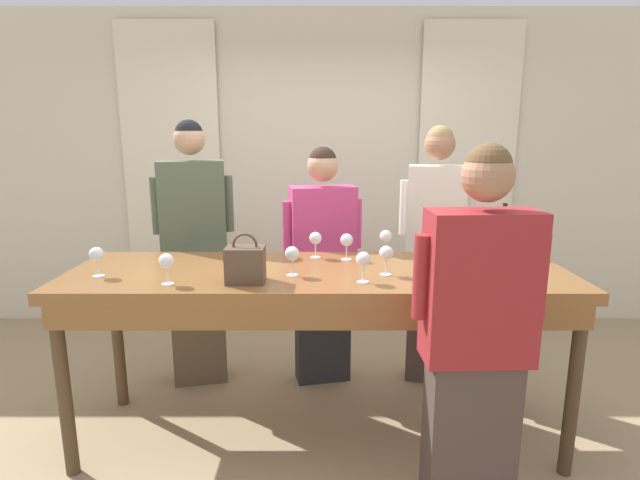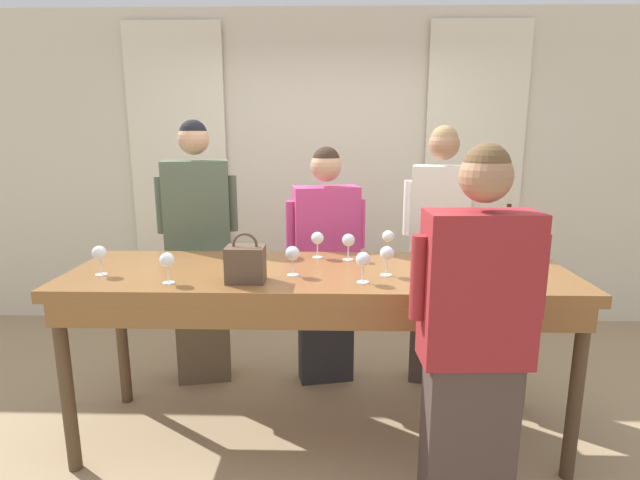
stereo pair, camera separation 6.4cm
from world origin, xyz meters
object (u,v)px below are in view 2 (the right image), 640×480
wine_glass_center_mid (99,254)px  guest_cream_sweater (438,253)px  wine_bottle (507,237)px  wine_glass_center_right (388,237)px  wine_glass_front_mid (348,241)px  wine_glass_back_mid (317,239)px  handbag (246,263)px  wine_glass_center_left (387,254)px  wine_glass_back_right (363,260)px  wine_glass_near_host (492,250)px  wine_glass_back_left (167,261)px  wine_glass_front_left (487,262)px  host_pouring (474,344)px  guest_pink_top (326,264)px  guest_olive_jacket (200,253)px  tasting_bar (320,287)px  wine_glass_front_right (293,254)px

wine_glass_center_mid → guest_cream_sweater: size_ratio=0.09×
wine_bottle → wine_glass_center_right: bearing=179.7°
wine_glass_front_mid → wine_glass_back_mid: bearing=164.2°
handbag → wine_glass_center_left: (0.73, 0.13, 0.02)m
wine_glass_back_mid → wine_glass_back_right: 0.56m
wine_bottle → wine_glass_near_host: wine_bottle is taller
handbag → wine_glass_back_left: handbag is taller
wine_glass_front_left → wine_glass_center_left: (-0.48, 0.15, 0.00)m
wine_glass_back_left → guest_cream_sweater: size_ratio=0.09×
wine_glass_center_right → wine_glass_back_right: (-0.19, -0.56, 0.00)m
wine_glass_center_mid → wine_glass_back_mid: 1.21m
handbag → wine_glass_front_left: handbag is taller
host_pouring → guest_cream_sweater: bearing=84.6°
wine_glass_front_left → wine_glass_center_left: same height
wine_glass_back_mid → guest_cream_sweater: size_ratio=0.09×
wine_glass_front_left → guest_cream_sweater: (-0.03, 0.94, -0.18)m
guest_pink_top → guest_cream_sweater: guest_cream_sweater is taller
wine_glass_back_mid → guest_cream_sweater: 0.94m
guest_olive_jacket → wine_glass_near_host: bearing=-20.5°
wine_glass_center_left → guest_pink_top: bearing=112.7°
wine_glass_front_mid → wine_glass_center_left: 0.37m
wine_glass_back_left → wine_glass_center_mid: bearing=161.2°
wine_bottle → wine_glass_back_left: bearing=-162.5°
wine_glass_center_left → wine_glass_center_mid: bearing=-178.9°
wine_bottle → guest_olive_jacket: guest_olive_jacket is taller
tasting_bar → wine_glass_back_right: 0.37m
handbag → wine_glass_center_right: (0.78, 0.56, 0.02)m
wine_glass_center_right → host_pouring: (0.26, -1.01, -0.25)m
wine_glass_front_left → handbag: bearing=178.9°
host_pouring → wine_glass_center_mid: bearing=163.3°
wine_glass_center_left → wine_glass_center_mid: (-1.52, -0.03, 0.00)m
wine_glass_front_left → host_pouring: size_ratio=0.09×
handbag → wine_glass_front_right: handbag is taller
handbag → guest_olive_jacket: 1.06m
wine_glass_front_right → wine_glass_back_right: same height
wine_bottle → host_pouring: bearing=-114.4°
wine_glass_front_right → wine_glass_near_host: size_ratio=1.00×
wine_glass_front_left → wine_glass_front_right: same height
wine_glass_front_mid → wine_glass_front_right: (-0.30, -0.33, 0.00)m
wine_glass_center_right → wine_glass_near_host: 0.62m
wine_glass_front_left → wine_glass_front_right: 0.98m
wine_glass_back_right → guest_cream_sweater: (0.57, 0.93, -0.19)m
host_pouring → tasting_bar: bearing=135.5°
guest_olive_jacket → guest_cream_sweater: bearing=0.0°
wine_glass_front_right → guest_olive_jacket: (-0.72, 0.80, -0.20)m
wine_glass_front_right → wine_glass_back_mid: size_ratio=1.00×
wine_glass_back_right → host_pouring: 0.68m
wine_glass_center_mid → guest_pink_top: 1.47m
wine_glass_back_right → wine_bottle: bearing=31.8°
tasting_bar → wine_glass_near_host: wine_glass_near_host is taller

